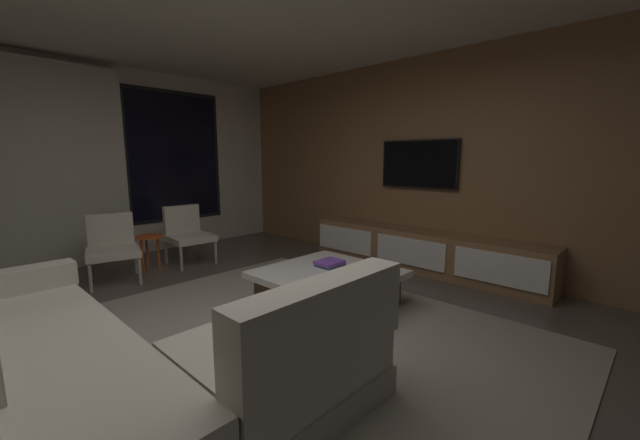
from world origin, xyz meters
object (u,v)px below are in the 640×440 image
Objects in this scene: mounted_tv at (419,164)px; side_stool at (149,242)px; accent_chair_near_window at (187,232)px; media_console at (422,252)px; sectional_couch at (105,370)px; book_stack_on_coffee_table at (330,263)px; accent_chair_by_curtain at (112,244)px; coffee_table at (328,288)px.

side_stool is at bearing 137.83° from mounted_tv.
accent_chair_near_window is 3.14m from media_console.
sectional_couch is 3.68m from media_console.
mounted_tv is (1.73, 0.02, 0.96)m from book_stack_on_coffee_table.
accent_chair_near_window is 1.00× the size of accent_chair_by_curtain.
side_stool is at bearing -177.05° from accent_chair_near_window.
side_stool reaches higher than coffee_table.
book_stack_on_coffee_table is 0.09× the size of media_console.
accent_chair_by_curtain is at bearing 139.21° from media_console.
accent_chair_near_window is at bearing 126.07° from media_console.
coffee_table is at bearing -64.31° from accent_chair_by_curtain.
media_console is at bearing -53.93° from accent_chair_near_window.
mounted_tv is at bearing -49.06° from accent_chair_near_window.
mounted_tv reaches higher than accent_chair_by_curtain.
mounted_tv is at bearing 0.75° from book_stack_on_coffee_table.
book_stack_on_coffee_table is 0.34× the size of accent_chair_by_curtain.
sectional_couch is 3.21× the size of accent_chair_near_window.
sectional_couch is 5.43× the size of side_stool.
accent_chair_by_curtain is (-0.97, -0.10, 0.00)m from accent_chair_near_window.
mounted_tv is (1.87, 0.12, 1.16)m from coffee_table.
accent_chair_near_window is at bearing 97.27° from book_stack_on_coffee_table.
side_stool is 3.45m from media_console.
side_stool is at bearing 109.47° from book_stack_on_coffee_table.
accent_chair_near_window is 0.25× the size of media_console.
media_console is at bearing -2.48° from coffee_table.
mounted_tv is (3.85, 0.31, 1.06)m from sectional_couch.
accent_chair_near_window reaches higher than coffee_table.
book_stack_on_coffee_table is at bearing 36.26° from coffee_table.
coffee_table is 2.52× the size of side_stool.
coffee_table is 0.37× the size of media_console.
sectional_couch is 0.81× the size of media_console.
coffee_table is 2.48m from accent_chair_near_window.
side_stool is 0.43× the size of mounted_tv.
media_console is (3.67, 0.11, -0.04)m from sectional_couch.
accent_chair_near_window is (-0.16, 2.46, 0.25)m from coffee_table.
side_stool is (-0.52, -0.03, -0.06)m from accent_chair_near_window.
book_stack_on_coffee_table is at bearing -70.53° from side_stool.
mounted_tv reaches higher than book_stack_on_coffee_table.
accent_chair_by_curtain reaches higher than media_console.
book_stack_on_coffee_table is at bearing -179.25° from mounted_tv.
media_console is 1.13m from mounted_tv.
mounted_tv reaches higher than accent_chair_near_window.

